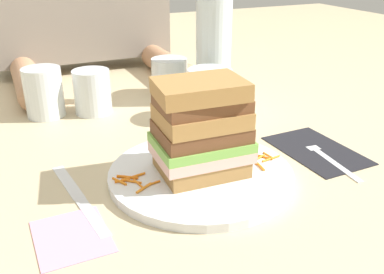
% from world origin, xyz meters
% --- Properties ---
extents(ground_plane, '(3.00, 3.00, 0.00)m').
position_xyz_m(ground_plane, '(0.00, 0.00, 0.00)').
color(ground_plane, '#C6B289').
extents(main_plate, '(0.26, 0.26, 0.01)m').
position_xyz_m(main_plate, '(0.02, -0.03, 0.01)').
color(main_plate, white).
rests_on(main_plate, ground_plane).
extents(sandwich, '(0.13, 0.11, 0.14)m').
position_xyz_m(sandwich, '(0.02, -0.03, 0.08)').
color(sandwich, '#A87A42').
rests_on(sandwich, main_plate).
extents(carrot_shred_0, '(0.02, 0.01, 0.00)m').
position_xyz_m(carrot_shred_0, '(-0.09, -0.01, 0.01)').
color(carrot_shred_0, orange).
rests_on(carrot_shred_0, main_plate).
extents(carrot_shred_1, '(0.03, 0.01, 0.00)m').
position_xyz_m(carrot_shred_1, '(-0.07, -0.01, 0.01)').
color(carrot_shred_1, orange).
rests_on(carrot_shred_1, main_plate).
extents(carrot_shred_2, '(0.03, 0.02, 0.00)m').
position_xyz_m(carrot_shred_2, '(-0.08, -0.01, 0.01)').
color(carrot_shred_2, orange).
rests_on(carrot_shred_2, main_plate).
extents(carrot_shred_3, '(0.03, 0.02, 0.00)m').
position_xyz_m(carrot_shred_3, '(-0.07, -0.04, 0.01)').
color(carrot_shred_3, orange).
rests_on(carrot_shred_3, main_plate).
extents(carrot_shred_4, '(0.02, 0.01, 0.00)m').
position_xyz_m(carrot_shred_4, '(-0.06, -0.04, 0.01)').
color(carrot_shred_4, orange).
rests_on(carrot_shred_4, main_plate).
extents(carrot_shred_5, '(0.01, 0.03, 0.00)m').
position_xyz_m(carrot_shred_5, '(-0.09, -0.01, 0.01)').
color(carrot_shred_5, orange).
rests_on(carrot_shred_5, main_plate).
extents(carrot_shred_6, '(0.02, 0.02, 0.00)m').
position_xyz_m(carrot_shred_6, '(-0.08, -0.02, 0.01)').
color(carrot_shred_6, orange).
rests_on(carrot_shred_6, main_plate).
extents(carrot_shred_7, '(0.01, 0.03, 0.00)m').
position_xyz_m(carrot_shred_7, '(-0.07, -0.03, 0.01)').
color(carrot_shred_7, orange).
rests_on(carrot_shred_7, main_plate).
extents(carrot_shred_8, '(0.01, 0.03, 0.00)m').
position_xyz_m(carrot_shred_8, '(0.10, -0.05, 0.01)').
color(carrot_shred_8, orange).
rests_on(carrot_shred_8, main_plate).
extents(carrot_shred_9, '(0.02, 0.02, 0.00)m').
position_xyz_m(carrot_shred_9, '(0.12, -0.03, 0.01)').
color(carrot_shred_9, orange).
rests_on(carrot_shred_9, main_plate).
extents(carrot_shred_10, '(0.02, 0.02, 0.00)m').
position_xyz_m(carrot_shred_10, '(0.10, -0.03, 0.01)').
color(carrot_shred_10, orange).
rests_on(carrot_shred_10, main_plate).
extents(carrot_shred_11, '(0.01, 0.02, 0.00)m').
position_xyz_m(carrot_shred_11, '(0.13, -0.03, 0.01)').
color(carrot_shred_11, orange).
rests_on(carrot_shred_11, main_plate).
extents(carrot_shred_12, '(0.02, 0.01, 0.00)m').
position_xyz_m(carrot_shred_12, '(0.12, -0.03, 0.01)').
color(carrot_shred_12, orange).
rests_on(carrot_shred_12, main_plate).
extents(carrot_shred_13, '(0.01, 0.02, 0.00)m').
position_xyz_m(carrot_shred_13, '(0.10, -0.05, 0.01)').
color(carrot_shred_13, orange).
rests_on(carrot_shred_13, main_plate).
extents(carrot_shred_14, '(0.03, 0.01, 0.00)m').
position_xyz_m(carrot_shred_14, '(0.13, -0.04, 0.01)').
color(carrot_shred_14, orange).
rests_on(carrot_shred_14, main_plate).
extents(napkin_dark, '(0.11, 0.16, 0.00)m').
position_xyz_m(napkin_dark, '(0.23, -0.03, 0.00)').
color(napkin_dark, black).
rests_on(napkin_dark, ground_plane).
extents(fork, '(0.03, 0.17, 0.00)m').
position_xyz_m(fork, '(0.23, -0.05, 0.00)').
color(fork, silver).
rests_on(fork, napkin_dark).
extents(knife, '(0.04, 0.20, 0.00)m').
position_xyz_m(knife, '(-0.15, -0.02, 0.00)').
color(knife, silver).
rests_on(knife, ground_plane).
extents(juice_glass, '(0.08, 0.08, 0.10)m').
position_xyz_m(juice_glass, '(0.14, 0.18, 0.04)').
color(juice_glass, white).
rests_on(juice_glass, ground_plane).
extents(water_bottle, '(0.07, 0.07, 0.28)m').
position_xyz_m(water_bottle, '(0.19, 0.27, 0.13)').
color(water_bottle, silver).
rests_on(water_bottle, ground_plane).
extents(empty_tumbler_0, '(0.07, 0.07, 0.09)m').
position_xyz_m(empty_tumbler_0, '(-0.06, 0.30, 0.04)').
color(empty_tumbler_0, silver).
rests_on(empty_tumbler_0, ground_plane).
extents(empty_tumbler_1, '(0.08, 0.08, 0.08)m').
position_xyz_m(empty_tumbler_1, '(0.12, 0.34, 0.04)').
color(empty_tumbler_1, silver).
rests_on(empty_tumbler_1, ground_plane).
extents(empty_tumbler_2, '(0.07, 0.07, 0.10)m').
position_xyz_m(empty_tumbler_2, '(-0.15, 0.32, 0.05)').
color(empty_tumbler_2, silver).
rests_on(empty_tumbler_2, ground_plane).
extents(napkin_pink, '(0.08, 0.10, 0.00)m').
position_xyz_m(napkin_pink, '(-0.17, -0.09, 0.00)').
color(napkin_pink, pink).
rests_on(napkin_pink, ground_plane).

